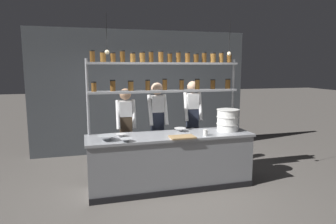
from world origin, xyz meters
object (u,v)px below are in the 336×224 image
(chef_left, at_px, (126,126))
(chef_center, at_px, (157,122))
(container_stack, at_px, (228,120))
(prep_bowl_near_left, at_px, (180,130))
(prep_bowl_center_back, at_px, (126,140))
(chef_right, at_px, (192,118))
(prep_bowl_center_front, at_px, (121,135))
(cutting_board, at_px, (182,137))
(prep_bowl_near_right, at_px, (107,138))
(serving_cup_front, at_px, (205,133))
(spice_shelf_unit, at_px, (165,78))

(chef_left, relative_size, chef_center, 0.94)
(chef_left, height_order, container_stack, chef_left)
(prep_bowl_near_left, xyz_separation_m, prep_bowl_center_back, (-1.02, -0.48, -0.00))
(chef_center, height_order, chef_right, chef_right)
(prep_bowl_near_left, bearing_deg, chef_left, 149.45)
(chef_right, height_order, prep_bowl_center_front, chef_right)
(chef_center, distance_m, chef_right, 0.81)
(chef_right, distance_m, container_stack, 0.89)
(cutting_board, height_order, prep_bowl_near_left, prep_bowl_near_left)
(container_stack, xyz_separation_m, prep_bowl_center_front, (-1.88, 0.04, -0.17))
(chef_center, xyz_separation_m, prep_bowl_near_right, (-0.98, -0.75, -0.07))
(serving_cup_front, bearing_deg, spice_shelf_unit, 133.49)
(prep_bowl_center_front, xyz_separation_m, prep_bowl_center_back, (0.03, -0.35, 0.00))
(prep_bowl_near_right, height_order, serving_cup_front, serving_cup_front)
(prep_bowl_center_front, relative_size, serving_cup_front, 1.68)
(spice_shelf_unit, height_order, prep_bowl_near_left, spice_shelf_unit)
(spice_shelf_unit, xyz_separation_m, serving_cup_front, (0.53, -0.56, -0.89))
(prep_bowl_center_back, distance_m, prep_bowl_near_right, 0.31)
(prep_bowl_near_right, bearing_deg, container_stack, 4.22)
(chef_left, relative_size, container_stack, 4.17)
(spice_shelf_unit, distance_m, chef_right, 1.20)
(prep_bowl_center_back, bearing_deg, chef_right, 36.98)
(spice_shelf_unit, relative_size, prep_bowl_center_front, 15.59)
(prep_bowl_center_back, relative_size, prep_bowl_near_right, 0.66)
(chef_center, xyz_separation_m, prep_bowl_near_left, (0.31, -0.43, -0.08))
(prep_bowl_near_left, bearing_deg, prep_bowl_center_front, -172.75)
(cutting_board, relative_size, prep_bowl_center_front, 2.33)
(chef_left, bearing_deg, chef_right, 8.38)
(spice_shelf_unit, xyz_separation_m, chef_left, (-0.65, 0.38, -0.91))
(chef_left, bearing_deg, prep_bowl_center_back, -94.89)
(chef_center, relative_size, container_stack, 4.43)
(chef_right, bearing_deg, prep_bowl_near_left, -118.21)
(chef_right, bearing_deg, prep_bowl_near_right, -143.22)
(container_stack, bearing_deg, spice_shelf_unit, 163.85)
(cutting_board, relative_size, prep_bowl_near_right, 1.36)
(prep_bowl_center_front, relative_size, prep_bowl_center_back, 0.88)
(chef_right, xyz_separation_m, prep_bowl_near_left, (-0.47, -0.64, -0.08))
(chef_right, height_order, container_stack, chef_right)
(prep_bowl_near_right, bearing_deg, prep_bowl_center_front, 38.77)
(prep_bowl_near_right, distance_m, serving_cup_front, 1.60)
(chef_right, xyz_separation_m, prep_bowl_center_front, (-1.52, -0.78, -0.09))
(chef_center, bearing_deg, prep_bowl_center_back, -127.88)
(chef_center, relative_size, cutting_board, 4.40)
(chef_center, relative_size, serving_cup_front, 17.25)
(chef_right, bearing_deg, prep_bowl_center_front, -145.00)
(prep_bowl_center_front, bearing_deg, prep_bowl_near_right, -141.23)
(prep_bowl_center_back, bearing_deg, container_stack, 9.52)
(chef_left, bearing_deg, prep_bowl_near_left, -27.35)
(cutting_board, xyz_separation_m, prep_bowl_center_back, (-0.91, -0.02, 0.01))
(prep_bowl_near_right, bearing_deg, serving_cup_front, -3.52)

